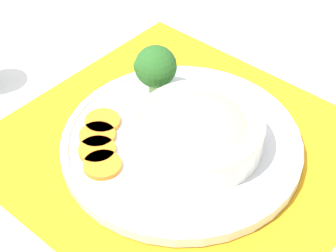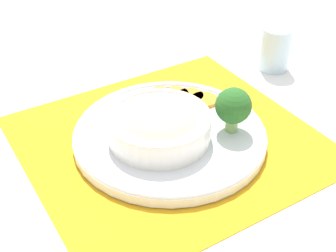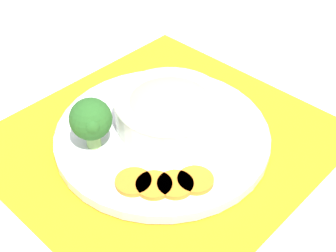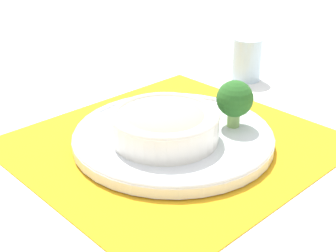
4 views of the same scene
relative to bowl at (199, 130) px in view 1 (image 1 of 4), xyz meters
name	(u,v)px [view 1 (image 1 of 4)]	position (x,y,z in m)	size (l,w,h in m)	color
ground_plane	(181,150)	(-0.01, 0.02, -0.05)	(4.00, 4.00, 0.00)	white
placemat	(181,149)	(-0.01, 0.02, -0.05)	(0.50, 0.52, 0.00)	orange
plate	(181,142)	(-0.01, 0.02, -0.03)	(0.32, 0.32, 0.02)	silver
bowl	(199,130)	(0.00, 0.00, 0.00)	(0.17, 0.17, 0.05)	silver
broccoli_floret	(155,67)	(0.03, 0.12, 0.02)	(0.06, 0.06, 0.08)	#84AD5B
carrot_slice_near	(102,121)	(-0.07, 0.12, -0.02)	(0.05, 0.05, 0.01)	orange
carrot_slice_middle	(97,135)	(-0.09, 0.10, -0.02)	(0.05, 0.05, 0.01)	orange
carrot_slice_far	(97,150)	(-0.11, 0.08, -0.02)	(0.05, 0.05, 0.01)	orange
carrot_slice_extra	(102,165)	(-0.12, 0.05, -0.02)	(0.05, 0.05, 0.01)	orange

